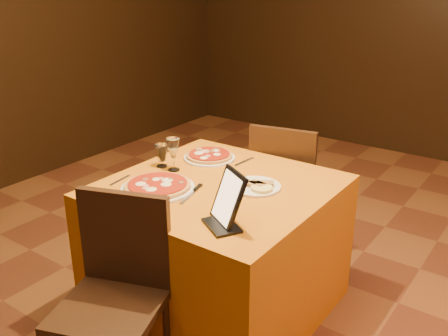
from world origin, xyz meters
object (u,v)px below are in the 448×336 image
Objects in this scene: pizza_near at (158,187)px; wine_glass at (173,154)px; chair_main_near at (109,309)px; pizza_far at (209,157)px; main_table at (219,248)px; water_glass at (162,156)px; tablet at (228,198)px; chair_main_far at (289,187)px.

pizza_near is 0.28m from wine_glass.
pizza_far is (-0.27, 1.06, 0.31)m from chair_main_near.
water_glass reaches higher than main_table.
pizza_far is at bearing 96.30° from pizza_near.
wine_glass is at bearing -2.63° from water_glass.
pizza_near is at bearing -83.70° from pizza_far.
wine_glass is (-0.32, 0.02, 0.47)m from main_table.
water_glass is (-0.20, 0.25, 0.05)m from pizza_near.
main_table is 0.65m from tablet.
chair_main_far is at bearing 90.00° from main_table.
chair_main_near is 1.14m from pizza_far.
tablet reaches higher than pizza_near.
main_table is 1.21× the size of chair_main_near.
wine_glass reaches higher than water_glass.
pizza_near is 2.88× the size of water_glass.
chair_main_far reaches higher than water_glass.
main_table is 0.57m from wine_glass.
water_glass is at bearing 97.21° from chair_main_near.
wine_glass is 1.46× the size of water_glass.
tablet is (0.55, -0.59, 0.10)m from pizza_far.
water_glass is (-0.41, 0.81, 0.36)m from chair_main_near.
tablet is at bearing 93.38° from chair_main_far.
main_table is 3.63× the size of pizza_far.
chair_main_far is at bearing 134.85° from tablet.
main_table is 4.51× the size of tablet.
tablet is at bearing -28.88° from wine_glass.
pizza_near is (-0.21, -0.23, 0.39)m from main_table.
pizza_far is at bearing 163.50° from tablet.
water_glass is at bearing -119.41° from pizza_far.
chair_main_far reaches higher than pizza_far.
chair_main_near reaches higher than pizza_far.
tablet reaches higher than wine_glass.
pizza_near is at bearing -132.85° from main_table.
chair_main_far is at bearing 70.12° from chair_main_near.
wine_glass is (-0.11, 0.25, 0.08)m from pizza_near.
water_glass is at bearing 176.85° from main_table.
main_table is 0.55m from pizza_far.
pizza_near and pizza_far have the same top height.
main_table is at bearing -3.30° from wine_glass.
main_table is 2.94× the size of pizza_near.
water_glass is (-0.14, -0.25, 0.05)m from pizza_far.
water_glass is (-0.41, 0.02, 0.44)m from main_table.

